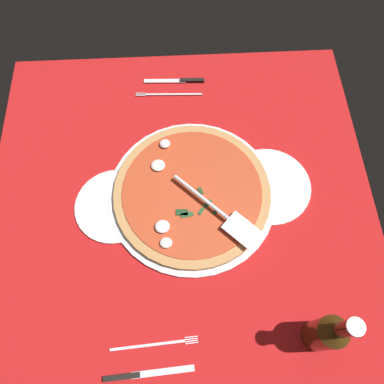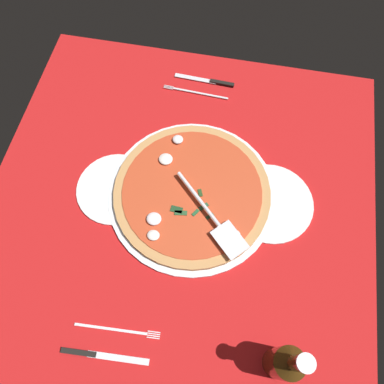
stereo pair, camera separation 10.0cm
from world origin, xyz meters
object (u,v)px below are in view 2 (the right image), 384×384
at_px(dinner_plate_left, 116,189).
at_px(beer_bottle, 286,363).
at_px(pizza, 192,192).
at_px(place_setting_near, 107,343).
at_px(place_setting_far, 203,87).
at_px(dinner_plate_right, 270,203).
at_px(pizza_server, 212,217).

bearing_deg(dinner_plate_left, beer_bottle, -36.49).
relative_size(pizza, place_setting_near, 1.91).
distance_m(place_setting_near, place_setting_far, 0.77).
xyz_separation_m(dinner_plate_left, pizza, (0.21, 0.02, 0.02)).
relative_size(dinner_plate_right, beer_bottle, 0.94).
height_order(pizza, pizza_server, pizza_server).
bearing_deg(dinner_plate_right, dinner_plate_left, -174.89).
height_order(place_setting_near, beer_bottle, beer_bottle).
height_order(dinner_plate_left, place_setting_near, place_setting_near).
distance_m(dinner_plate_left, place_setting_far, 0.43).
bearing_deg(pizza, dinner_plate_right, 4.21).
height_order(dinner_plate_right, pizza, pizza).
relative_size(place_setting_near, beer_bottle, 0.90).
xyz_separation_m(dinner_plate_right, place_setting_far, (-0.25, 0.35, -0.00)).
distance_m(dinner_plate_right, place_setting_far, 0.43).
bearing_deg(dinner_plate_left, pizza, 6.02).
height_order(pizza, beer_bottle, beer_bottle).
bearing_deg(pizza_server, beer_bottle, -12.43).
bearing_deg(place_setting_near, place_setting_far, 80.17).
relative_size(dinner_plate_left, dinner_plate_right, 0.92).
distance_m(pizza, place_setting_far, 0.37).
xyz_separation_m(place_setting_near, beer_bottle, (0.39, 0.03, 0.09)).
relative_size(pizza_server, place_setting_near, 0.98).
relative_size(dinner_plate_left, pizza, 0.51).
xyz_separation_m(pizza, place_setting_far, (-0.03, 0.37, -0.02)).
height_order(dinner_plate_right, place_setting_near, place_setting_near).
bearing_deg(dinner_plate_right, pizza, -175.79).
xyz_separation_m(dinner_plate_left, place_setting_far, (0.17, 0.39, -0.00)).
distance_m(dinner_plate_left, pizza_server, 0.28).
height_order(dinner_plate_left, dinner_plate_right, same).
bearing_deg(pizza, dinner_plate_left, -173.98).
xyz_separation_m(dinner_plate_right, beer_bottle, (0.06, -0.39, 0.09)).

